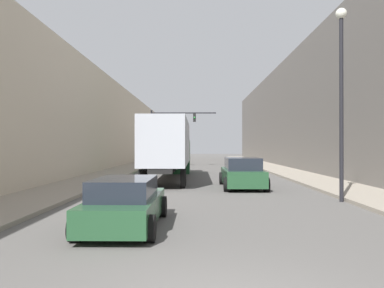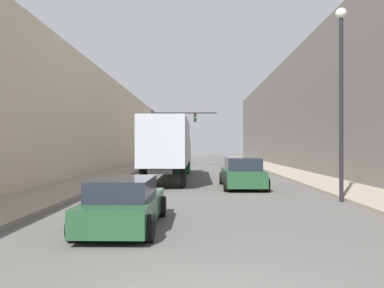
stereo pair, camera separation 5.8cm
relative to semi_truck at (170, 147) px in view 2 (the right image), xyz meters
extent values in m
cube|color=gray|center=(9.32, 9.55, -2.10)|extent=(3.09, 80.00, 0.15)
cube|color=gray|center=(-4.79, 9.55, -2.10)|extent=(3.09, 80.00, 0.15)
cube|color=#66605B|center=(13.87, 9.55, 3.41)|extent=(6.00, 80.00, 11.17)
cube|color=beige|center=(-9.34, 9.55, 2.21)|extent=(6.00, 80.00, 8.77)
cube|color=#B2B7C1|center=(0.00, -1.32, 0.30)|extent=(2.51, 10.92, 2.74)
cube|color=black|center=(0.00, -1.32, -1.23)|extent=(1.25, 10.92, 0.24)
cube|color=#1E512D|center=(0.00, 5.55, -0.83)|extent=(2.51, 2.81, 2.69)
cylinder|color=black|center=(-1.10, -5.58, -1.68)|extent=(0.25, 1.00, 1.00)
cylinder|color=black|center=(1.10, -5.58, -1.68)|extent=(0.25, 1.00, 1.00)
cylinder|color=black|center=(-1.10, -4.38, -1.68)|extent=(0.25, 1.00, 1.00)
cylinder|color=black|center=(1.10, -4.38, -1.68)|extent=(0.25, 1.00, 1.00)
cylinder|color=black|center=(-1.10, 5.55, -1.68)|extent=(0.25, 1.00, 1.00)
cylinder|color=black|center=(1.10, 5.55, -1.68)|extent=(0.25, 1.00, 1.00)
cube|color=#234C2D|center=(-0.11, -15.00, -1.67)|extent=(1.73, 4.46, 0.65)
cube|color=#1E232D|center=(-0.11, -15.23, -1.08)|extent=(1.52, 2.46, 0.54)
cylinder|color=black|center=(-0.98, -13.47, -1.86)|extent=(0.25, 0.64, 0.64)
cylinder|color=black|center=(0.75, -13.47, -1.86)|extent=(0.25, 0.64, 0.64)
cylinder|color=black|center=(-0.98, -16.63, -1.86)|extent=(0.25, 0.64, 0.64)
cylinder|color=black|center=(0.75, -16.63, -1.86)|extent=(0.25, 0.64, 0.64)
cube|color=#234C2D|center=(4.26, -5.25, -1.59)|extent=(1.95, 4.79, 0.79)
cube|color=#1E232D|center=(4.26, -5.49, -0.87)|extent=(1.72, 2.64, 0.63)
cylinder|color=black|center=(3.28, -3.55, -1.82)|extent=(0.25, 0.70, 0.70)
cylinder|color=black|center=(5.23, -3.55, -1.82)|extent=(0.25, 0.70, 0.70)
cylinder|color=black|center=(3.28, -7.04, -1.82)|extent=(0.25, 0.70, 0.70)
cylinder|color=black|center=(5.23, -7.04, -1.82)|extent=(0.25, 0.70, 0.70)
cylinder|color=black|center=(-3.10, 15.14, 0.88)|extent=(0.20, 0.20, 6.10)
cube|color=black|center=(0.41, 15.14, 3.63)|extent=(7.00, 0.12, 0.12)
cube|color=black|center=(-0.76, 15.14, 3.12)|extent=(0.30, 0.24, 0.90)
sphere|color=gold|center=(-0.76, 15.00, 3.12)|extent=(0.18, 0.18, 0.18)
cube|color=black|center=(1.57, 15.14, 3.12)|extent=(0.30, 0.24, 0.90)
sphere|color=green|center=(1.57, 15.00, 3.12)|extent=(0.18, 0.18, 0.18)
cylinder|color=black|center=(7.63, -10.28, 1.52)|extent=(0.16, 0.16, 7.39)
sphere|color=silver|center=(7.63, -10.28, 5.36)|extent=(0.44, 0.44, 0.44)
camera|label=1|loc=(1.85, -25.29, 0.06)|focal=35.00mm
camera|label=2|loc=(1.91, -25.29, 0.06)|focal=35.00mm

